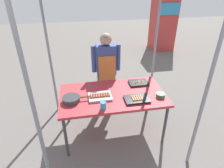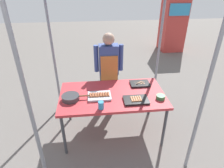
% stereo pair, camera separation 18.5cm
% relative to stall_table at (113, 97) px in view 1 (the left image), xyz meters
% --- Properties ---
extents(ground_plane, '(18.00, 18.00, 0.00)m').
position_rel_stall_table_xyz_m(ground_plane, '(0.00, 0.00, -0.70)').
color(ground_plane, '#66605B').
extents(stall_table, '(1.60, 0.90, 0.75)m').
position_rel_stall_table_xyz_m(stall_table, '(0.00, 0.00, 0.00)').
color(stall_table, '#C63338').
rests_on(stall_table, ground).
extents(tray_grilled_sausages, '(0.35, 0.26, 0.05)m').
position_rel_stall_table_xyz_m(tray_grilled_sausages, '(-0.20, -0.06, 0.07)').
color(tray_grilled_sausages, silver).
rests_on(tray_grilled_sausages, stall_table).
extents(tray_meat_skewers, '(0.32, 0.23, 0.04)m').
position_rel_stall_table_xyz_m(tray_meat_skewers, '(0.49, 0.24, 0.07)').
color(tray_meat_skewers, black).
rests_on(tray_meat_skewers, stall_table).
extents(tray_pork_links, '(0.36, 0.24, 0.05)m').
position_rel_stall_table_xyz_m(tray_pork_links, '(0.32, -0.22, 0.07)').
color(tray_pork_links, black).
rests_on(tray_pork_links, stall_table).
extents(cooking_wok, '(0.42, 0.26, 0.07)m').
position_rel_stall_table_xyz_m(cooking_wok, '(-0.62, -0.08, 0.09)').
color(cooking_wok, '#38383A').
rests_on(cooking_wok, stall_table).
extents(condiment_bowl, '(0.13, 0.13, 0.06)m').
position_rel_stall_table_xyz_m(condiment_bowl, '(0.69, -0.20, 0.08)').
color(condiment_bowl, '#33723F').
rests_on(condiment_bowl, stall_table).
extents(drink_cup_near_edge, '(0.08, 0.08, 0.11)m').
position_rel_stall_table_xyz_m(drink_cup_near_edge, '(-0.19, -0.35, 0.11)').
color(drink_cup_near_edge, '#338CBF').
rests_on(drink_cup_near_edge, stall_table).
extents(vendor_woman, '(0.52, 0.22, 1.50)m').
position_rel_stall_table_xyz_m(vendor_woman, '(0.01, 0.70, 0.19)').
color(vendor_woman, '#595147').
rests_on(vendor_woman, ground).
extents(neighbor_stall_left, '(0.72, 0.75, 1.75)m').
position_rel_stall_table_xyz_m(neighbor_stall_left, '(2.49, 3.93, 0.18)').
color(neighbor_stall_left, '#BF3833').
rests_on(neighbor_stall_left, ground).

